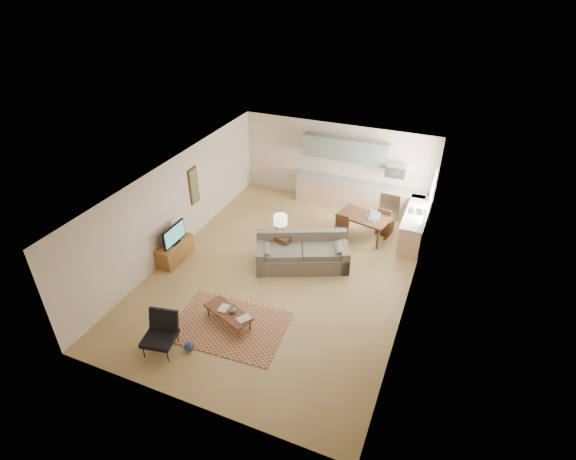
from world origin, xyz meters
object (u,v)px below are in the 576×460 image
at_px(coffee_table, 229,317).
at_px(dining_table, 363,227).
at_px(armchair, 159,335).
at_px(console_table, 281,246).
at_px(tv_credenza, 175,251).
at_px(sofa, 302,252).

bearing_deg(coffee_table, dining_table, 88.60).
distance_m(armchair, dining_table, 6.68).
xyz_separation_m(console_table, dining_table, (1.84, 1.88, -0.01)).
height_order(armchair, dining_table, armchair).
xyz_separation_m(tv_credenza, dining_table, (4.50, 3.10, 0.09)).
bearing_deg(armchair, dining_table, 53.60).
xyz_separation_m(armchair, console_table, (1.01, 4.16, -0.05)).
height_order(armchair, tv_credenza, armchair).
bearing_deg(console_table, armchair, -91.31).
height_order(console_table, dining_table, console_table).
xyz_separation_m(sofa, tv_credenza, (-3.35, -1.07, -0.17)).
height_order(sofa, console_table, sofa).
height_order(tv_credenza, console_table, console_table).
bearing_deg(dining_table, coffee_table, -99.54).
xyz_separation_m(armchair, tv_credenza, (-1.65, 2.94, -0.15)).
bearing_deg(armchair, tv_credenza, 108.19).
xyz_separation_m(coffee_table, dining_table, (1.90, 4.77, 0.19)).
bearing_deg(armchair, coffee_table, 42.17).
height_order(sofa, armchair, sofa).
relative_size(armchair, dining_table, 0.59).
bearing_deg(tv_credenza, console_table, 24.72).
distance_m(tv_credenza, console_table, 2.93).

